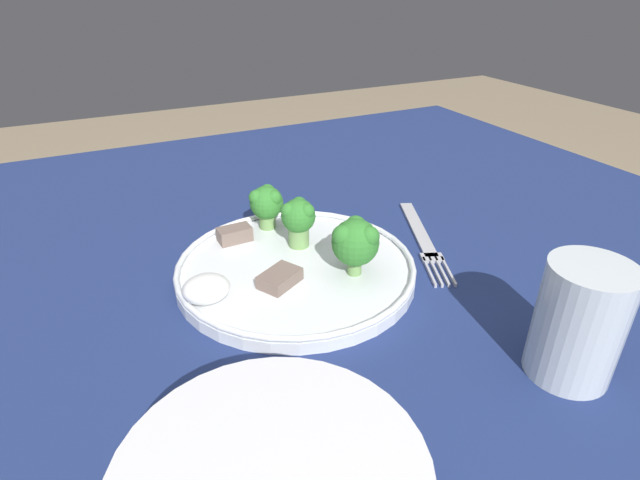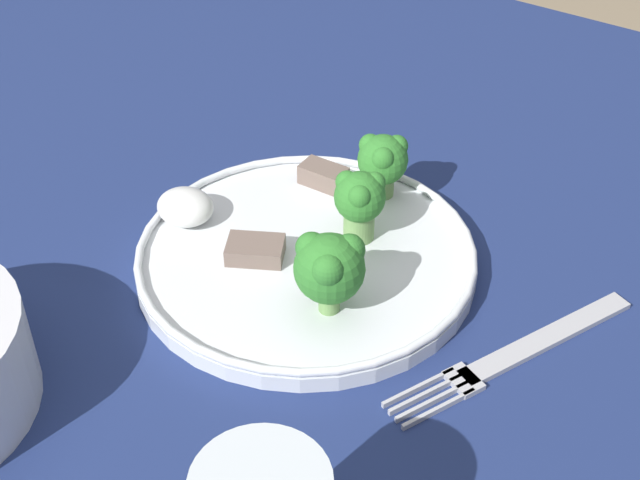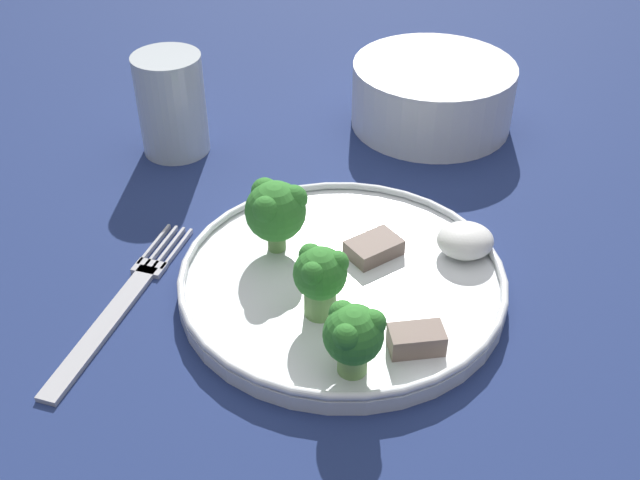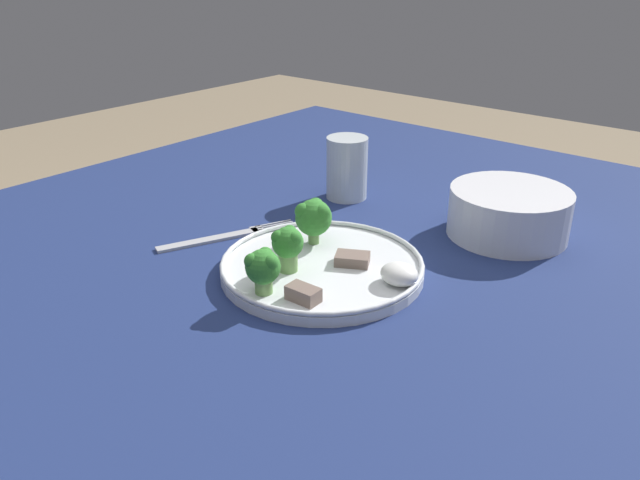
{
  "view_description": "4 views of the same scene",
  "coord_description": "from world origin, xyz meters",
  "px_view_note": "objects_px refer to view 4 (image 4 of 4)",
  "views": [
    {
      "loc": [
        0.13,
        0.32,
        1.05
      ],
      "look_at": [
        -0.06,
        -0.06,
        0.81
      ],
      "focal_mm": 28.0,
      "sensor_mm": 36.0,
      "label": 1
    },
    {
      "loc": [
        -0.33,
        0.32,
        1.18
      ],
      "look_at": [
        -0.06,
        -0.07,
        0.8
      ],
      "focal_mm": 50.0,
      "sensor_mm": 36.0,
      "label": 2
    },
    {
      "loc": [
        -0.1,
        -0.5,
        1.14
      ],
      "look_at": [
        -0.05,
        -0.05,
        0.79
      ],
      "focal_mm": 42.0,
      "sensor_mm": 36.0,
      "label": 3
    },
    {
      "loc": [
        0.39,
        -0.59,
        1.12
      ],
      "look_at": [
        -0.07,
        -0.05,
        0.79
      ],
      "focal_mm": 35.0,
      "sensor_mm": 36.0,
      "label": 4
    }
  ],
  "objects_px": {
    "cream_bowl": "(509,214)",
    "drinking_glass": "(347,171)",
    "dinner_plate": "(322,266)",
    "fork": "(227,236)"
  },
  "relations": [
    {
      "from": "dinner_plate",
      "to": "cream_bowl",
      "type": "height_order",
      "value": "cream_bowl"
    },
    {
      "from": "fork",
      "to": "cream_bowl",
      "type": "height_order",
      "value": "cream_bowl"
    },
    {
      "from": "fork",
      "to": "drinking_glass",
      "type": "height_order",
      "value": "drinking_glass"
    },
    {
      "from": "drinking_glass",
      "to": "cream_bowl",
      "type": "bearing_deg",
      "value": 5.99
    },
    {
      "from": "cream_bowl",
      "to": "drinking_glass",
      "type": "bearing_deg",
      "value": -174.01
    },
    {
      "from": "cream_bowl",
      "to": "drinking_glass",
      "type": "relative_size",
      "value": 1.67
    },
    {
      "from": "fork",
      "to": "drinking_glass",
      "type": "relative_size",
      "value": 1.94
    },
    {
      "from": "dinner_plate",
      "to": "fork",
      "type": "relative_size",
      "value": 1.31
    },
    {
      "from": "dinner_plate",
      "to": "fork",
      "type": "distance_m",
      "value": 0.16
    },
    {
      "from": "dinner_plate",
      "to": "drinking_glass",
      "type": "bearing_deg",
      "value": 121.35
    }
  ]
}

